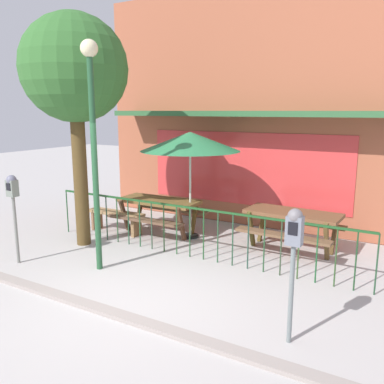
{
  "coord_description": "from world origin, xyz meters",
  "views": [
    {
      "loc": [
        3.62,
        -4.3,
        2.7
      ],
      "look_at": [
        -0.18,
        2.3,
        1.15
      ],
      "focal_mm": 37.69,
      "sensor_mm": 36.0,
      "label": 1
    }
  ],
  "objects_px": {
    "patio_umbrella": "(190,142)",
    "picnic_table_left": "(159,207)",
    "patio_bench": "(116,217)",
    "picnic_table_right": "(292,220)",
    "street_tree": "(74,71)",
    "street_lamp": "(93,124)",
    "parking_meter_near": "(13,196)",
    "parking_meter_far": "(294,241)"
  },
  "relations": [
    {
      "from": "picnic_table_right",
      "to": "street_lamp",
      "type": "relative_size",
      "value": 0.49
    },
    {
      "from": "picnic_table_right",
      "to": "parking_meter_far",
      "type": "distance_m",
      "value": 3.38
    },
    {
      "from": "picnic_table_left",
      "to": "patio_bench",
      "type": "xyz_separation_m",
      "value": [
        -0.89,
        -0.41,
        -0.26
      ]
    },
    {
      "from": "patio_umbrella",
      "to": "parking_meter_near",
      "type": "distance_m",
      "value": 3.54
    },
    {
      "from": "parking_meter_near",
      "to": "picnic_table_right",
      "type": "bearing_deg",
      "value": 37.55
    },
    {
      "from": "patio_bench",
      "to": "street_tree",
      "type": "distance_m",
      "value": 3.22
    },
    {
      "from": "patio_bench",
      "to": "parking_meter_near",
      "type": "relative_size",
      "value": 0.88
    },
    {
      "from": "picnic_table_right",
      "to": "street_tree",
      "type": "xyz_separation_m",
      "value": [
        -3.81,
        -1.77,
        2.82
      ]
    },
    {
      "from": "picnic_table_left",
      "to": "street_tree",
      "type": "relative_size",
      "value": 0.4
    },
    {
      "from": "street_lamp",
      "to": "parking_meter_near",
      "type": "bearing_deg",
      "value": -160.5
    },
    {
      "from": "street_tree",
      "to": "picnic_table_right",
      "type": "bearing_deg",
      "value": 24.9
    },
    {
      "from": "parking_meter_far",
      "to": "picnic_table_left",
      "type": "bearing_deg",
      "value": 143.52
    },
    {
      "from": "picnic_table_right",
      "to": "parking_meter_near",
      "type": "distance_m",
      "value": 5.17
    },
    {
      "from": "patio_bench",
      "to": "parking_meter_near",
      "type": "xyz_separation_m",
      "value": [
        -0.31,
        -2.32,
        0.89
      ]
    },
    {
      "from": "patio_bench",
      "to": "picnic_table_right",
      "type": "bearing_deg",
      "value": 12.1
    },
    {
      "from": "picnic_table_right",
      "to": "patio_umbrella",
      "type": "xyz_separation_m",
      "value": [
        -2.13,
        -0.28,
        1.45
      ]
    },
    {
      "from": "parking_meter_near",
      "to": "street_tree",
      "type": "xyz_separation_m",
      "value": [
        0.26,
        1.36,
        2.19
      ]
    },
    {
      "from": "patio_umbrella",
      "to": "patio_bench",
      "type": "bearing_deg",
      "value": -162.23
    },
    {
      "from": "picnic_table_left",
      "to": "picnic_table_right",
      "type": "distance_m",
      "value": 2.9
    },
    {
      "from": "parking_meter_near",
      "to": "patio_umbrella",
      "type": "bearing_deg",
      "value": 55.76
    },
    {
      "from": "patio_umbrella",
      "to": "street_tree",
      "type": "height_order",
      "value": "street_tree"
    },
    {
      "from": "patio_umbrella",
      "to": "street_lamp",
      "type": "height_order",
      "value": "street_lamp"
    },
    {
      "from": "picnic_table_right",
      "to": "patio_bench",
      "type": "height_order",
      "value": "picnic_table_right"
    },
    {
      "from": "parking_meter_far",
      "to": "street_tree",
      "type": "height_order",
      "value": "street_tree"
    },
    {
      "from": "parking_meter_far",
      "to": "picnic_table_right",
      "type": "bearing_deg",
      "value": 105.94
    },
    {
      "from": "picnic_table_left",
      "to": "parking_meter_near",
      "type": "height_order",
      "value": "parking_meter_near"
    },
    {
      "from": "picnic_table_right",
      "to": "street_tree",
      "type": "height_order",
      "value": "street_tree"
    },
    {
      "from": "picnic_table_left",
      "to": "picnic_table_right",
      "type": "height_order",
      "value": "same"
    },
    {
      "from": "parking_meter_near",
      "to": "street_tree",
      "type": "distance_m",
      "value": 2.59
    },
    {
      "from": "picnic_table_left",
      "to": "street_lamp",
      "type": "xyz_separation_m",
      "value": [
        0.27,
        -2.22,
        1.88
      ]
    },
    {
      "from": "patio_umbrella",
      "to": "patio_bench",
      "type": "height_order",
      "value": "patio_umbrella"
    },
    {
      "from": "patio_umbrella",
      "to": "parking_meter_near",
      "type": "height_order",
      "value": "patio_umbrella"
    },
    {
      "from": "picnic_table_right",
      "to": "patio_umbrella",
      "type": "bearing_deg",
      "value": -172.39
    },
    {
      "from": "patio_bench",
      "to": "street_tree",
      "type": "relative_size",
      "value": 0.31
    },
    {
      "from": "patio_umbrella",
      "to": "picnic_table_left",
      "type": "bearing_deg",
      "value": -171.76
    },
    {
      "from": "picnic_table_left",
      "to": "street_lamp",
      "type": "distance_m",
      "value": 2.92
    },
    {
      "from": "picnic_table_left",
      "to": "parking_meter_near",
      "type": "xyz_separation_m",
      "value": [
        -1.19,
        -2.74,
        0.63
      ]
    },
    {
      "from": "picnic_table_left",
      "to": "patio_bench",
      "type": "distance_m",
      "value": 1.01
    },
    {
      "from": "picnic_table_left",
      "to": "patio_umbrella",
      "type": "height_order",
      "value": "patio_umbrella"
    },
    {
      "from": "parking_meter_near",
      "to": "parking_meter_far",
      "type": "bearing_deg",
      "value": -0.74
    },
    {
      "from": "patio_bench",
      "to": "parking_meter_far",
      "type": "bearing_deg",
      "value": -27.03
    },
    {
      "from": "parking_meter_far",
      "to": "street_lamp",
      "type": "distance_m",
      "value": 3.77
    }
  ]
}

